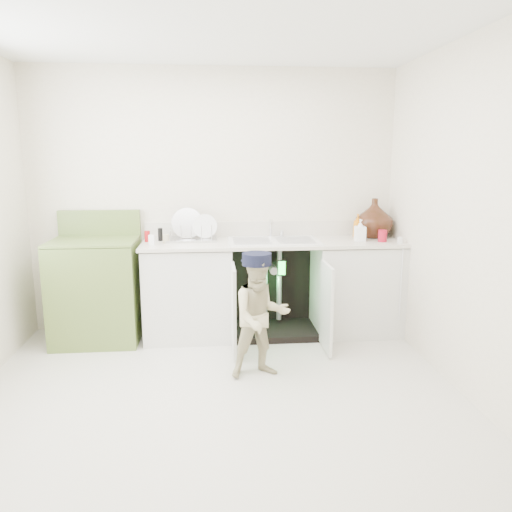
# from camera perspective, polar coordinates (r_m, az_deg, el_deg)

# --- Properties ---
(ground) EXTENTS (3.50, 3.50, 0.00)m
(ground) POSITION_cam_1_polar(r_m,az_deg,el_deg) (3.75, -4.35, -15.31)
(ground) COLOR beige
(ground) RESTS_ON ground
(room_shell) EXTENTS (6.00, 5.50, 1.26)m
(room_shell) POSITION_cam_1_polar(r_m,az_deg,el_deg) (3.38, -4.67, 3.97)
(room_shell) COLOR #EDE3CB
(room_shell) RESTS_ON ground
(counter_run) EXTENTS (2.44, 1.02, 1.28)m
(counter_run) POSITION_cam_1_polar(r_m,az_deg,el_deg) (4.76, 2.53, -3.18)
(counter_run) COLOR silver
(counter_run) RESTS_ON ground
(avocado_stove) EXTENTS (0.76, 0.65, 1.18)m
(avocado_stove) POSITION_cam_1_polar(r_m,az_deg,el_deg) (4.81, -17.73, -3.58)
(avocado_stove) COLOR #5C7332
(avocado_stove) RESTS_ON ground
(repair_worker) EXTENTS (0.54, 0.82, 0.97)m
(repair_worker) POSITION_cam_1_polar(r_m,az_deg,el_deg) (3.83, 0.53, -6.76)
(repair_worker) COLOR beige
(repair_worker) RESTS_ON ground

